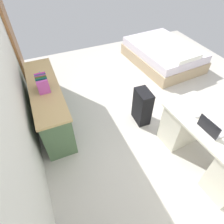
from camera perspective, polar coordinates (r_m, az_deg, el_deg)
The scene contains 11 objects.
ground_plane at distance 3.95m, azimuth 10.55°, elevation 1.45°, with size 5.92×5.92×0.00m, color beige.
wall_back at distance 2.67m, azimuth -29.49°, elevation 10.08°, with size 4.92×0.10×2.76m, color silver.
door_wooden at distance 4.54m, azimuth -27.42°, elevation 18.87°, with size 0.88×0.05×2.04m, color #936038.
desk at distance 3.10m, azimuth 26.34°, elevation -8.77°, with size 1.48×0.75×0.76m.
credenza at distance 3.53m, azimuth -18.20°, elevation 2.12°, with size 1.80×0.48×0.79m.
bed at distance 5.33m, azimuth 15.02°, elevation 16.27°, with size 2.00×1.53×0.58m.
suitcase_black at distance 3.45m, azimuth 8.99°, elevation 1.59°, with size 0.36×0.22×0.67m, color black.
laptop at distance 2.74m, azimuth 27.33°, elevation -4.30°, with size 0.32×0.24×0.21m.
computer_mouse at distance 2.88m, azimuth 24.06°, elevation -1.06°, with size 0.06×0.10×0.03m, color white.
book_row at distance 3.17m, azimuth -20.05°, elevation 8.09°, with size 0.28×0.17×0.23m.
figurine_small at distance 3.51m, azimuth -20.74°, elevation 10.59°, with size 0.08×0.08×0.11m, color #4C7FBF.
Camera 1 is at (-2.31, 1.78, 2.66)m, focal length 30.63 mm.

